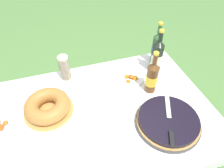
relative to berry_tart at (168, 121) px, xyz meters
The scene contains 11 objects.
ground_plane 0.89m from the berry_tart, 153.75° to the left, with size 16.00×16.00×0.00m, color #568442.
garden_table 0.47m from the berry_tart, 153.75° to the left, with size 1.51×0.96×0.73m.
tablecloth 0.46m from the berry_tart, 153.75° to the left, with size 1.52×0.97×0.10m.
berry_tart is the anchor object (origin of this frame).
serving_knife 0.05m from the berry_tart, 114.45° to the right, with size 0.18×0.35×0.01m.
bundt_cake 0.74m from the berry_tart, 154.65° to the left, with size 0.31×0.31×0.10m.
cup_stack 0.78m from the berry_tart, 131.33° to the left, with size 0.07×0.07×0.20m.
cider_bottle_green 0.61m from the berry_tart, 71.32° to the left, with size 0.07×0.07×0.35m.
cider_bottle_amber 0.31m from the berry_tart, 85.44° to the left, with size 0.08×0.08×0.32m.
juice_bottle_red 0.51m from the berry_tart, 72.60° to the left, with size 0.08×0.08×0.35m.
snack_plate_near 0.44m from the berry_tart, 97.98° to the left, with size 0.20×0.20×0.05m.
Camera 1 is at (-0.12, -0.76, 1.74)m, focal length 32.00 mm.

